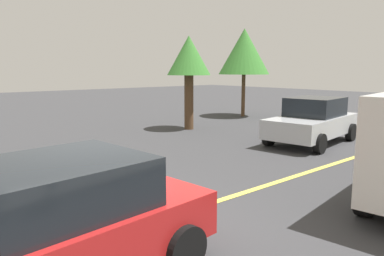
# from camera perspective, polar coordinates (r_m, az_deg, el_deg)

# --- Properties ---
(ground_plane) EXTENTS (80.00, 80.00, 0.00)m
(ground_plane) POSITION_cam_1_polar(r_m,az_deg,el_deg) (6.23, -12.01, -15.90)
(ground_plane) COLOR #38383A
(lane_marking_centre) EXTENTS (28.00, 0.16, 0.01)m
(lane_marking_centre) POSITION_cam_1_polar(r_m,az_deg,el_deg) (7.96, 7.65, -10.07)
(lane_marking_centre) COLOR #E0D14C
(car_silver_near_curb) EXTENTS (4.33, 2.47, 1.62)m
(car_silver_near_curb) POSITION_cam_1_polar(r_m,az_deg,el_deg) (13.69, 18.26, 1.12)
(car_silver_near_curb) COLOR #B7BABF
(car_silver_near_curb) RESTS_ON ground_plane
(car_red_crossing) EXTENTS (4.21, 2.43, 1.55)m
(car_red_crossing) POSITION_cam_1_polar(r_m,az_deg,el_deg) (4.83, -21.12, -13.74)
(car_red_crossing) COLOR red
(car_red_crossing) RESTS_ON ground_plane
(tree_left_verge) EXTENTS (1.87, 1.87, 4.02)m
(tree_left_verge) POSITION_cam_1_polar(r_m,az_deg,el_deg) (15.95, -0.49, 10.79)
(tree_left_verge) COLOR #513823
(tree_left_verge) RESTS_ON ground_plane
(tree_centre_verge) EXTENTS (2.77, 2.77, 4.79)m
(tree_centre_verge) POSITION_cam_1_polar(r_m,az_deg,el_deg) (20.62, 8.12, 11.66)
(tree_centre_verge) COLOR #513823
(tree_centre_verge) RESTS_ON ground_plane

